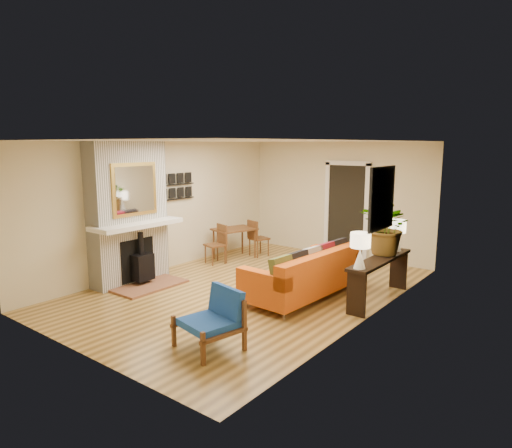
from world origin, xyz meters
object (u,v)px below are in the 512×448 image
object	(u,v)px
dining_table	(236,235)
lamp_near	(360,246)
ottoman	(283,286)
console_table	(380,267)
sofa	(307,275)
blue_chair	(215,316)
houseplant	(388,227)
lamp_far	(397,231)

from	to	relation	value
dining_table	lamp_near	distance (m)	3.97
ottoman	console_table	bearing A→B (deg)	33.79
sofa	ottoman	world-z (taller)	sofa
sofa	lamp_near	xyz separation A→B (m)	(1.04, -0.22, 0.67)
sofa	console_table	world-z (taller)	sofa
dining_table	lamp_near	world-z (taller)	lamp_near
ottoman	dining_table	size ratio (longest dim) A/B	0.47
blue_chair	houseplant	bearing A→B (deg)	73.32
lamp_near	houseplant	xyz separation A→B (m)	(-0.01, 1.06, 0.14)
ottoman	houseplant	world-z (taller)	houseplant
lamp_near	lamp_far	xyz separation A→B (m)	(0.00, 1.45, 0.00)
sofa	ottoman	xyz separation A→B (m)	(-0.27, -0.31, -0.18)
blue_chair	houseplant	size ratio (longest dim) A/B	0.89
ottoman	dining_table	distance (m)	2.84
ottoman	dining_table	world-z (taller)	dining_table
dining_table	lamp_far	world-z (taller)	lamp_far
blue_chair	console_table	world-z (taller)	blue_chair
lamp_far	console_table	bearing A→B (deg)	-90.00
lamp_far	lamp_near	bearing A→B (deg)	-90.00
houseplant	ottoman	bearing A→B (deg)	-138.32
dining_table	lamp_near	size ratio (longest dim) A/B	2.96
lamp_near	houseplant	bearing A→B (deg)	90.54
sofa	houseplant	world-z (taller)	houseplant
blue_chair	console_table	size ratio (longest dim) A/B	0.46
console_table	houseplant	size ratio (longest dim) A/B	1.94
lamp_far	houseplant	world-z (taller)	houseplant
console_table	lamp_far	bearing A→B (deg)	90.00
dining_table	houseplant	world-z (taller)	houseplant
console_table	houseplant	bearing A→B (deg)	92.04
blue_chair	dining_table	world-z (taller)	dining_table
ottoman	blue_chair	size ratio (longest dim) A/B	0.89
dining_table	lamp_near	xyz separation A→B (m)	(3.66, -1.47, 0.51)
sofa	blue_chair	size ratio (longest dim) A/B	2.72
lamp_far	blue_chair	bearing A→B (deg)	-105.08
ottoman	houseplant	xyz separation A→B (m)	(1.30, 1.16, 0.99)
sofa	dining_table	world-z (taller)	sofa
dining_table	lamp_near	bearing A→B (deg)	-21.94
console_table	houseplant	distance (m)	0.69
houseplant	lamp_near	bearing A→B (deg)	-89.46
ottoman	lamp_far	bearing A→B (deg)	49.82
lamp_near	console_table	bearing A→B (deg)	90.00
ottoman	sofa	bearing A→B (deg)	49.06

